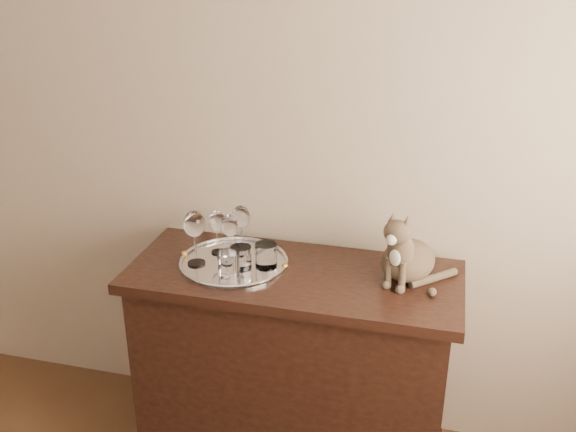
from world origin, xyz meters
The scene contains 11 objects.
wall_back centered at (0.00, 2.25, 1.35)m, with size 4.00×0.10×2.70m, color #BDA78E.
sideboard centered at (0.60, 1.94, 0.42)m, with size 1.20×0.50×0.85m, color black, non-canonical shape.
tray centered at (0.37, 1.95, 0.85)m, with size 0.40×0.40×0.01m, color silver.
wine_glass_a centered at (0.29, 2.01, 0.94)m, with size 0.06×0.06×0.17m, color white, non-canonical shape.
wine_glass_b centered at (0.37, 2.05, 0.95)m, with size 0.07×0.07×0.18m, color white, non-canonical shape.
wine_glass_c centered at (0.24, 1.90, 0.96)m, with size 0.08×0.08×0.21m, color white, non-canonical shape.
wine_glass_d centered at (0.36, 1.97, 0.95)m, with size 0.07×0.07×0.18m, color white, non-canonical shape.
tumbler_a centered at (0.42, 1.91, 0.90)m, with size 0.08×0.08×0.09m, color white.
tumbler_b centered at (0.39, 1.85, 0.90)m, with size 0.08×0.08×0.09m, color white.
tumbler_c centered at (0.50, 1.94, 0.90)m, with size 0.08×0.08×0.09m, color white.
cat centered at (1.00, 2.00, 0.99)m, with size 0.28×0.26×0.28m, color brown, non-canonical shape.
Camera 1 is at (1.09, -0.04, 1.94)m, focal length 40.00 mm.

